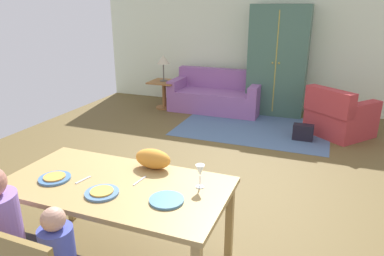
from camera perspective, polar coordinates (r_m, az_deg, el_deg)
The scene contains 20 objects.
ground_plane at distance 4.87m, azimuth 5.38°, elevation -6.32°, with size 7.47×6.33×0.02m, color brown.
back_wall at distance 7.58m, azimuth 12.64°, elevation 13.23°, with size 7.47×0.10×2.70m, color silver.
dining_table at distance 2.90m, azimuth -12.11°, elevation -9.93°, with size 1.77×0.91×0.76m.
plate_near_man at distance 3.06m, azimuth -21.21°, elevation -7.55°, with size 0.25×0.25×0.02m, color teal.
pizza_near_man at distance 3.05m, azimuth -21.25°, elevation -7.30°, with size 0.17×0.17×0.01m, color gold.
plate_near_child at distance 2.73m, azimuth -14.29°, elevation -10.08°, with size 0.25×0.25×0.02m, color #537CAA.
pizza_near_child at distance 2.73m, azimuth -14.31°, elevation -9.80°, with size 0.17×0.17×0.01m, color gold.
plate_near_woman at distance 2.57m, azimuth -4.11°, elevation -11.48°, with size 0.25×0.25×0.02m, color teal.
wine_glass at distance 2.69m, azimuth 1.31°, elevation -6.99°, with size 0.07×0.07×0.19m.
fork at distance 2.97m, azimuth -17.09°, elevation -7.98°, with size 0.02×0.15×0.01m, color silver.
knife at distance 2.86m, azimuth -8.41°, elevation -8.38°, with size 0.01×0.17×0.01m, color silver.
person_man at distance 2.88m, azimuth -27.64°, elevation -16.15°, with size 0.30×0.40×1.11m.
cat at distance 3.03m, azimuth -6.30°, elevation -4.94°, with size 0.32×0.16×0.17m, color orange.
area_rug at distance 6.42m, azimuth 9.76°, elevation 0.06°, with size 2.60×1.80×0.01m, color #496384.
couch at distance 7.36m, azimuth 3.96°, elevation 5.18°, with size 1.83×0.86×0.82m.
armchair at distance 6.38m, azimuth 22.54°, elevation 1.68°, with size 1.20×1.20×0.82m.
armoire at distance 7.20m, azimuth 13.66°, elevation 10.45°, with size 1.10×0.59×2.10m.
side_table at distance 7.49m, azimuth -4.52°, elevation 6.00°, with size 0.56×0.56×0.58m.
table_lamp at distance 7.37m, azimuth -4.64°, elevation 10.79°, with size 0.26×0.26×0.54m.
handbag at distance 6.00m, azimuth 17.43°, elevation -0.67°, with size 0.32×0.16×0.26m, color black.
Camera 1 is at (1.16, -3.68, 2.08)m, focal length 33.16 mm.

